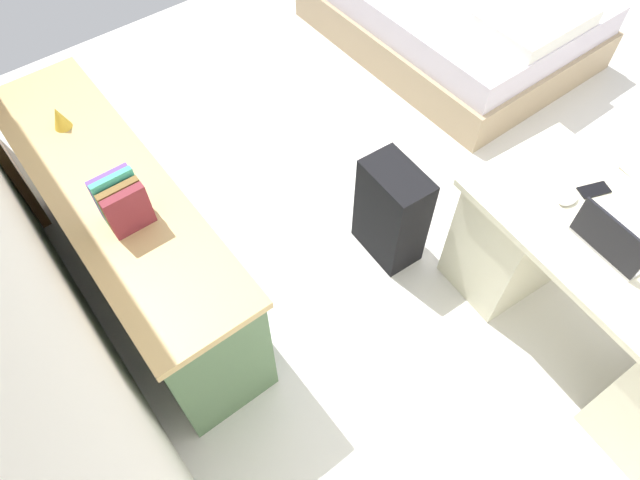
{
  "coord_description": "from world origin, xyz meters",
  "views": [
    {
      "loc": [
        -1.28,
        1.92,
        2.62
      ],
      "look_at": [
        -0.16,
        1.05,
        0.6
      ],
      "focal_mm": 31.63,
      "sensor_mm": 36.0,
      "label": 1
    }
  ],
  "objects": [
    {
      "name": "bed",
      "position": [
        1.05,
        -1.08,
        0.24
      ],
      "size": [
        1.9,
        1.4,
        0.58
      ],
      "color": "tan",
      "rests_on": "ground_plane"
    },
    {
      "name": "laptop",
      "position": [
        -0.98,
        0.2,
        0.78
      ],
      "size": [
        0.33,
        0.24,
        0.21
      ],
      "color": "#B7B7BC",
      "rests_on": "desk"
    },
    {
      "name": "cell_phone_by_mouse",
      "position": [
        -0.75,
        0.0,
        0.73
      ],
      "size": [
        0.11,
        0.15,
        0.01
      ],
      "primitive_type": "cube",
      "rotation": [
        0.0,
        0.0,
        -0.36
      ],
      "color": "black",
      "rests_on": "desk"
    },
    {
      "name": "desk",
      "position": [
        -1.08,
        0.16,
        0.38
      ],
      "size": [
        1.49,
        0.77,
        0.73
      ],
      "color": "beige",
      "rests_on": "ground_plane"
    },
    {
      "name": "figurine_small",
      "position": [
        0.95,
        1.69,
        0.85
      ],
      "size": [
        0.08,
        0.08,
        0.11
      ],
      "primitive_type": "cone",
      "color": "gold",
      "rests_on": "credenza"
    },
    {
      "name": "computer_mouse",
      "position": [
        -0.72,
        0.14,
        0.74
      ],
      "size": [
        0.07,
        0.1,
        0.03
      ],
      "primitive_type": "ellipsoid",
      "rotation": [
        0.0,
        0.0,
        -0.08
      ],
      "color": "white",
      "rests_on": "desk"
    },
    {
      "name": "book_row",
      "position": [
        0.29,
        1.69,
        0.91
      ],
      "size": [
        0.16,
        0.17,
        0.23
      ],
      "color": "maroon",
      "rests_on": "credenza"
    },
    {
      "name": "suitcase_black",
      "position": [
        -0.08,
        0.53,
        0.3
      ],
      "size": [
        0.37,
        0.24,
        0.6
      ],
      "primitive_type": "cube",
      "rotation": [
        0.0,
        0.0,
        -0.06
      ],
      "color": "black",
      "rests_on": "ground_plane"
    },
    {
      "name": "ground_plane",
      "position": [
        0.0,
        0.0,
        0.0
      ],
      "size": [
        5.4,
        5.4,
        0.0
      ],
      "primitive_type": "plane",
      "color": "silver"
    },
    {
      "name": "credenza",
      "position": [
        0.51,
        1.68,
        0.4
      ],
      "size": [
        1.8,
        0.48,
        0.8
      ],
      "color": "#4C6B47",
      "rests_on": "ground_plane"
    }
  ]
}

